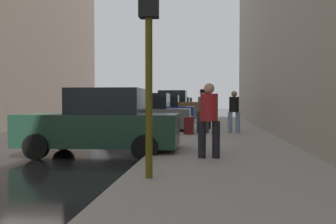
{
  "coord_description": "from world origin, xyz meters",
  "views": [
    {
      "loc": [
        5.49,
        -10.68,
        1.46
      ],
      "look_at": [
        3.66,
        6.42,
        0.94
      ],
      "focal_mm": 40.0,
      "sensor_mm": 36.0,
      "label": 1
    }
  ],
  "objects": [
    {
      "name": "pedestrian_in_red_jacket",
      "position": [
        5.52,
        -2.11,
        1.1
      ],
      "size": [
        0.5,
        0.41,
        1.71
      ],
      "color": "black",
      "rests_on": "sidewalk"
    },
    {
      "name": "parked_dark_green_sedan",
      "position": [
        2.65,
        -0.9,
        0.85
      ],
      "size": [
        4.23,
        2.12,
        1.79
      ],
      "color": "#193828",
      "rests_on": "ground_plane"
    },
    {
      "name": "pedestrian_in_jeans",
      "position": [
        6.55,
        4.79,
        1.1
      ],
      "size": [
        0.52,
        0.47,
        1.71
      ],
      "color": "#728CB2",
      "rests_on": "sidewalk"
    },
    {
      "name": "sidewalk",
      "position": [
        6.0,
        0.0,
        0.07
      ],
      "size": [
        4.0,
        40.0,
        0.15
      ],
      "primitive_type": "cube",
      "color": "gray",
      "rests_on": "ground_plane"
    },
    {
      "name": "pedestrian_with_fedora",
      "position": [
        5.38,
        6.82,
        1.14
      ],
      "size": [
        0.52,
        0.47,
        1.78
      ],
      "color": "black",
      "rests_on": "sidewalk"
    },
    {
      "name": "parked_silver_sedan",
      "position": [
        2.65,
        24.6,
        0.85
      ],
      "size": [
        4.25,
        2.16,
        1.79
      ],
      "color": "#B7BABF",
      "rests_on": "ground_plane"
    },
    {
      "name": "parked_gray_coupe",
      "position": [
        2.65,
        5.76,
        0.85
      ],
      "size": [
        4.2,
        2.06,
        1.79
      ],
      "color": "slate",
      "rests_on": "ground_plane"
    },
    {
      "name": "parked_red_hatchback",
      "position": [
        2.65,
        30.89,
        0.85
      ],
      "size": [
        4.2,
        2.06,
        1.79
      ],
      "color": "#B2191E",
      "rests_on": "ground_plane"
    },
    {
      "name": "ground_plane",
      "position": [
        0.0,
        0.0,
        0.0
      ],
      "size": [
        120.0,
        120.0,
        0.0
      ],
      "primitive_type": "plane",
      "color": "black"
    },
    {
      "name": "parked_bronze_suv",
      "position": [
        2.65,
        17.92,
        1.03
      ],
      "size": [
        4.65,
        2.16,
        2.25
      ],
      "color": "brown",
      "rests_on": "ground_plane"
    },
    {
      "name": "fire_hydrant",
      "position": [
        4.45,
        5.8,
        0.5
      ],
      "size": [
        0.42,
        0.22,
        0.7
      ],
      "color": "red",
      "rests_on": "sidewalk"
    },
    {
      "name": "parked_blue_sedan",
      "position": [
        2.65,
        11.54,
        0.85
      ],
      "size": [
        4.24,
        2.14,
        1.79
      ],
      "color": "navy",
      "rests_on": "ground_plane"
    },
    {
      "name": "rolling_suitcase",
      "position": [
        4.75,
        3.96,
        0.49
      ],
      "size": [
        0.36,
        0.56,
        1.04
      ],
      "color": "#591414",
      "rests_on": "sidewalk"
    },
    {
      "name": "pedestrian_with_beanie",
      "position": [
        5.29,
        4.65,
        1.14
      ],
      "size": [
        0.52,
        0.46,
        1.78
      ],
      "color": "#333338",
      "rests_on": "sidewalk"
    },
    {
      "name": "traffic_light",
      "position": [
        4.5,
        -4.44,
        2.76
      ],
      "size": [
        0.32,
        0.32,
        3.6
      ],
      "color": "#514C0F",
      "rests_on": "sidewalk"
    }
  ]
}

